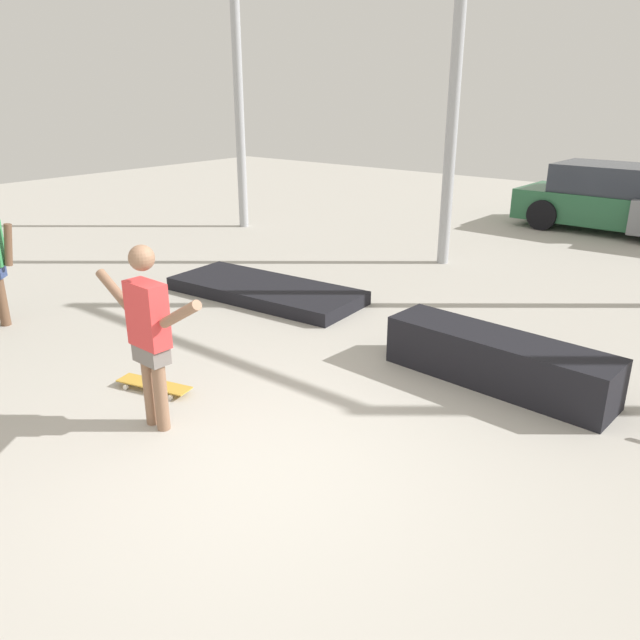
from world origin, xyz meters
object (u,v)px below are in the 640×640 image
(skateboarder, at_px, (149,329))
(manual_pad, at_px, (265,290))
(skateboard, at_px, (154,385))
(parked_car_green, at_px, (612,200))
(grind_box, at_px, (498,360))

(skateboarder, relative_size, manual_pad, 0.58)
(skateboard, relative_size, parked_car_green, 0.22)
(skateboarder, distance_m, grind_box, 3.55)
(parked_car_green, bearing_deg, skateboard, -95.81)
(skateboard, bearing_deg, manual_pad, 98.06)
(skateboarder, xyz_separation_m, manual_pad, (-1.86, 3.42, -0.87))
(skateboarder, bearing_deg, grind_box, 55.55)
(skateboard, xyz_separation_m, grind_box, (2.70, 2.37, 0.21))
(skateboarder, relative_size, grind_box, 0.71)
(manual_pad, relative_size, parked_car_green, 0.75)
(manual_pad, height_order, parked_car_green, parked_car_green)
(grind_box, height_order, manual_pad, grind_box)
(grind_box, relative_size, manual_pad, 0.81)
(skateboarder, xyz_separation_m, parked_car_green, (0.83, 11.54, -0.28))
(manual_pad, bearing_deg, grind_box, -8.92)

